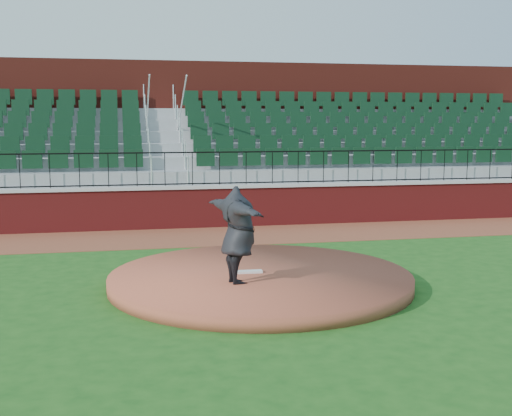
% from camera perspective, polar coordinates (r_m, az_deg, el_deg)
% --- Properties ---
extents(ground, '(90.00, 90.00, 0.00)m').
position_cam_1_polar(ground, '(13.38, 1.31, -6.37)').
color(ground, '#1B4B15').
rests_on(ground, ground).
extents(warning_track, '(34.00, 3.20, 0.01)m').
position_cam_1_polar(warning_track, '(18.56, -2.45, -2.40)').
color(warning_track, brown).
rests_on(warning_track, ground).
extents(field_wall, '(34.00, 0.35, 1.20)m').
position_cam_1_polar(field_wall, '(20.04, -3.19, 0.05)').
color(field_wall, maroon).
rests_on(field_wall, ground).
extents(wall_cap, '(34.00, 0.45, 0.10)m').
position_cam_1_polar(wall_cap, '(19.96, -3.21, 1.90)').
color(wall_cap, '#B7B7B7').
rests_on(wall_cap, field_wall).
extents(wall_railing, '(34.00, 0.05, 1.00)m').
position_cam_1_polar(wall_railing, '(19.91, -3.22, 3.48)').
color(wall_railing, black).
rests_on(wall_railing, wall_cap).
extents(seating_stands, '(34.00, 5.10, 4.60)m').
position_cam_1_polar(seating_stands, '(22.58, -4.26, 5.23)').
color(seating_stands, gray).
rests_on(seating_stands, ground).
extents(concourse_wall, '(34.00, 0.50, 5.50)m').
position_cam_1_polar(concourse_wall, '(25.34, -5.10, 6.49)').
color(concourse_wall, maroon).
rests_on(concourse_wall, ground).
extents(pitchers_mound, '(5.97, 5.97, 0.25)m').
position_cam_1_polar(pitchers_mound, '(12.95, 0.39, -6.26)').
color(pitchers_mound, brown).
rests_on(pitchers_mound, ground).
extents(pitching_rubber, '(0.67, 0.19, 0.04)m').
position_cam_1_polar(pitching_rubber, '(12.93, -0.92, -5.62)').
color(pitching_rubber, silver).
rests_on(pitching_rubber, pitchers_mound).
extents(pitcher, '(1.11, 2.31, 1.82)m').
position_cam_1_polar(pitcher, '(11.96, -1.61, -2.37)').
color(pitcher, black).
rests_on(pitcher, pitchers_mound).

